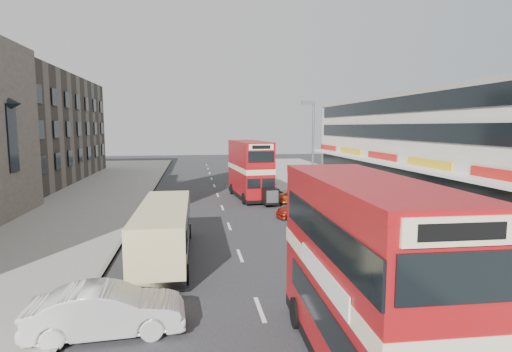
{
  "coord_description": "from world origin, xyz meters",
  "views": [
    {
      "loc": [
        -2.19,
        -11.3,
        6.28
      ],
      "look_at": [
        0.42,
        5.6,
        4.21
      ],
      "focal_mm": 28.78,
      "sensor_mm": 36.0,
      "label": 1
    }
  ],
  "objects_px": {
    "bus_second": "(250,169)",
    "coach": "(164,230)",
    "bus_main": "(364,276)",
    "pedestrian_far": "(301,179)",
    "street_lamp": "(312,147)",
    "pedestrian_near": "(343,208)",
    "car_left_front": "(107,310)",
    "car_right_b": "(288,197)",
    "cyclist": "(272,194)",
    "car_right_c": "(254,178)",
    "car_right_a": "(306,209)"
  },
  "relations": [
    {
      "from": "bus_second",
      "to": "coach",
      "type": "distance_m",
      "value": 17.17
    },
    {
      "from": "bus_main",
      "to": "pedestrian_far",
      "type": "relative_size",
      "value": 5.26
    },
    {
      "from": "street_lamp",
      "to": "pedestrian_near",
      "type": "height_order",
      "value": "street_lamp"
    },
    {
      "from": "bus_main",
      "to": "car_left_front",
      "type": "bearing_deg",
      "value": -21.53
    },
    {
      "from": "street_lamp",
      "to": "pedestrian_near",
      "type": "bearing_deg",
      "value": -79.55
    },
    {
      "from": "car_left_front",
      "to": "car_right_b",
      "type": "relative_size",
      "value": 1.17
    },
    {
      "from": "bus_second",
      "to": "pedestrian_near",
      "type": "bearing_deg",
      "value": 108.06
    },
    {
      "from": "street_lamp",
      "to": "car_left_front",
      "type": "relative_size",
      "value": 1.77
    },
    {
      "from": "coach",
      "to": "car_right_b",
      "type": "bearing_deg",
      "value": 55.4
    },
    {
      "from": "bus_main",
      "to": "cyclist",
      "type": "bearing_deg",
      "value": -93.7
    },
    {
      "from": "pedestrian_near",
      "to": "pedestrian_far",
      "type": "xyz_separation_m",
      "value": [
        1.34,
        15.39,
        -0.06
      ]
    },
    {
      "from": "car_left_front",
      "to": "pedestrian_near",
      "type": "bearing_deg",
      "value": -47.78
    },
    {
      "from": "car_right_b",
      "to": "street_lamp",
      "type": "bearing_deg",
      "value": 26.54
    },
    {
      "from": "cyclist",
      "to": "coach",
      "type": "bearing_deg",
      "value": -120.04
    },
    {
      "from": "car_right_b",
      "to": "pedestrian_near",
      "type": "xyz_separation_m",
      "value": [
        1.86,
        -7.54,
        0.51
      ]
    },
    {
      "from": "street_lamp",
      "to": "bus_second",
      "type": "bearing_deg",
      "value": 121.93
    },
    {
      "from": "car_right_c",
      "to": "pedestrian_near",
      "type": "xyz_separation_m",
      "value": [
        2.94,
        -19.1,
        0.36
      ]
    },
    {
      "from": "street_lamp",
      "to": "car_right_a",
      "type": "bearing_deg",
      "value": -114.33
    },
    {
      "from": "car_right_b",
      "to": "cyclist",
      "type": "relative_size",
      "value": 1.83
    },
    {
      "from": "coach",
      "to": "cyclist",
      "type": "distance_m",
      "value": 15.25
    },
    {
      "from": "bus_second",
      "to": "car_right_c",
      "type": "bearing_deg",
      "value": -106.44
    },
    {
      "from": "street_lamp",
      "to": "coach",
      "type": "distance_m",
      "value": 14.53
    },
    {
      "from": "street_lamp",
      "to": "pedestrian_far",
      "type": "height_order",
      "value": "street_lamp"
    },
    {
      "from": "bus_main",
      "to": "pedestrian_far",
      "type": "height_order",
      "value": "bus_main"
    },
    {
      "from": "car_right_b",
      "to": "car_right_c",
      "type": "height_order",
      "value": "car_right_c"
    },
    {
      "from": "bus_second",
      "to": "cyclist",
      "type": "relative_size",
      "value": 4.11
    },
    {
      "from": "street_lamp",
      "to": "car_right_c",
      "type": "distance_m",
      "value": 15.36
    },
    {
      "from": "car_right_a",
      "to": "pedestrian_far",
      "type": "xyz_separation_m",
      "value": [
        3.17,
        13.19,
        0.37
      ]
    },
    {
      "from": "car_right_a",
      "to": "cyclist",
      "type": "xyz_separation_m",
      "value": [
        -1.34,
        5.48,
        0.13
      ]
    },
    {
      "from": "pedestrian_near",
      "to": "pedestrian_far",
      "type": "height_order",
      "value": "pedestrian_near"
    },
    {
      "from": "pedestrian_near",
      "to": "street_lamp",
      "type": "bearing_deg",
      "value": -74.73
    },
    {
      "from": "coach",
      "to": "cyclist",
      "type": "height_order",
      "value": "coach"
    },
    {
      "from": "car_right_b",
      "to": "pedestrian_far",
      "type": "bearing_deg",
      "value": 165.74
    },
    {
      "from": "coach",
      "to": "pedestrian_far",
      "type": "xyz_separation_m",
      "value": [
        12.29,
        20.81,
        -0.42
      ]
    },
    {
      "from": "car_right_a",
      "to": "pedestrian_far",
      "type": "distance_m",
      "value": 13.57
    },
    {
      "from": "bus_second",
      "to": "cyclist",
      "type": "distance_m",
      "value": 3.63
    },
    {
      "from": "pedestrian_far",
      "to": "bus_second",
      "type": "bearing_deg",
      "value": -149.43
    },
    {
      "from": "street_lamp",
      "to": "bus_main",
      "type": "distance_m",
      "value": 20.52
    },
    {
      "from": "street_lamp",
      "to": "car_right_a",
      "type": "height_order",
      "value": "street_lamp"
    },
    {
      "from": "car_right_b",
      "to": "pedestrian_far",
      "type": "relative_size",
      "value": 2.34
    },
    {
      "from": "pedestrian_near",
      "to": "bus_main",
      "type": "bearing_deg",
      "value": 75.84
    },
    {
      "from": "bus_main",
      "to": "car_right_c",
      "type": "bearing_deg",
      "value": -92.33
    },
    {
      "from": "bus_second",
      "to": "car_right_a",
      "type": "bearing_deg",
      "value": 102.85
    },
    {
      "from": "coach",
      "to": "pedestrian_near",
      "type": "distance_m",
      "value": 12.22
    },
    {
      "from": "pedestrian_near",
      "to": "coach",
      "type": "bearing_deg",
      "value": 31.12
    },
    {
      "from": "coach",
      "to": "cyclist",
      "type": "bearing_deg",
      "value": 59.75
    },
    {
      "from": "pedestrian_far",
      "to": "cyclist",
      "type": "height_order",
      "value": "cyclist"
    },
    {
      "from": "car_left_front",
      "to": "bus_main",
      "type": "bearing_deg",
      "value": -116.71
    },
    {
      "from": "bus_main",
      "to": "car_right_c",
      "type": "relative_size",
      "value": 2.16
    },
    {
      "from": "coach",
      "to": "car_left_front",
      "type": "distance_m",
      "value": 7.24
    }
  ]
}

